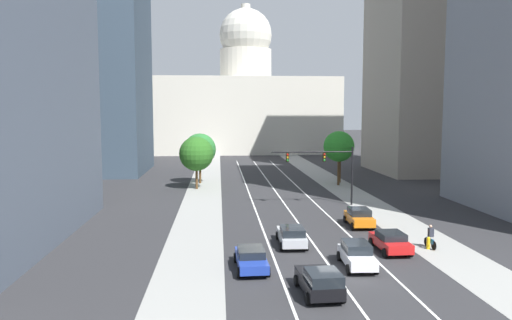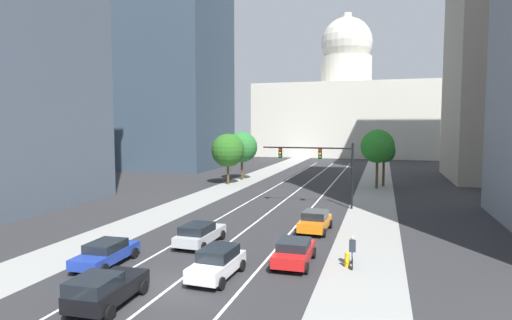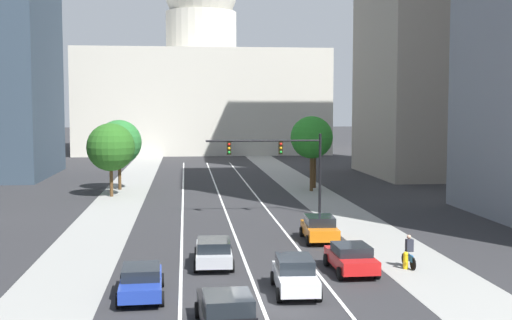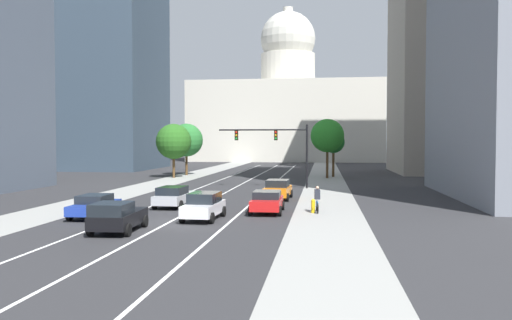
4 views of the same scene
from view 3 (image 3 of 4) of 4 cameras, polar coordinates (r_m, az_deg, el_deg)
name	(u,v)px [view 3 (image 3 of 4)]	position (r m, az deg, el deg)	size (l,w,h in m)	color
ground_plane	(216,188)	(67.45, -3.45, -2.41)	(400.00, 400.00, 0.00)	#2B2B2D
sidewalk_left	(123,195)	(62.69, -11.45, -3.03)	(4.37, 130.00, 0.01)	gray
sidewalk_right	(312,193)	(63.57, 4.87, -2.85)	(4.37, 130.00, 0.01)	gray
lane_stripe_left	(183,211)	(52.52, -6.38, -4.44)	(0.16, 90.00, 0.01)	white
lane_stripe_center	(225,211)	(52.61, -2.68, -4.40)	(0.16, 90.00, 0.01)	white
lane_stripe_right	(267,210)	(52.92, 1.00, -4.34)	(0.16, 90.00, 0.01)	white
capitol_building	(202,90)	(124.39, -4.73, 6.09)	(43.56, 29.76, 37.00)	beige
car_white	(295,274)	(29.82, 3.39, -9.86)	(2.06, 4.17, 1.58)	silver
car_blue	(141,281)	(29.56, -9.91, -10.25)	(2.11, 4.50, 1.37)	#1E389E
car_black	(226,309)	(24.95, -2.63, -12.79)	(2.24, 4.14, 1.59)	black
car_red	(351,258)	(33.61, 8.22, -8.36)	(2.09, 4.19, 1.42)	red
car_silver	(214,251)	(34.66, -3.69, -7.90)	(2.13, 4.62, 1.46)	#B2B5BA
car_orange	(320,228)	(41.01, 5.52, -5.88)	(2.20, 4.25, 1.56)	orange
traffic_signal_mast	(283,157)	(49.76, 2.33, 0.30)	(8.78, 0.39, 6.24)	black
fire_hydrant	(406,260)	(34.82, 12.82, -8.45)	(0.26, 0.35, 0.91)	yellow
cyclist	(409,252)	(35.04, 13.11, -7.73)	(0.38, 1.70, 1.72)	black
street_tree_near_right	(315,144)	(67.03, 5.10, 1.37)	(2.88, 2.88, 5.95)	#51381E
street_tree_near_left	(111,147)	(61.77, -12.46, 1.08)	(4.42, 4.42, 6.78)	#51381E
street_tree_far_right	(312,138)	(64.42, 4.84, 1.95)	(4.15, 4.15, 7.36)	#51381E
street_tree_mid_left	(119,142)	(66.75, -11.77, 1.50)	(4.46, 4.46, 6.97)	#51381E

